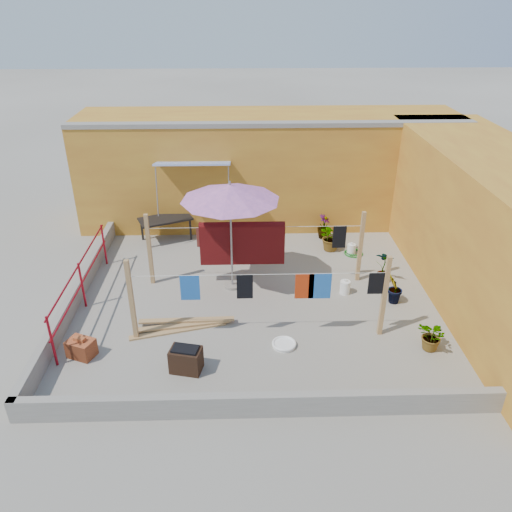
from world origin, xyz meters
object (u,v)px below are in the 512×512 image
(plant_back_a, at_px, (332,237))
(green_hose, at_px, (354,253))
(outdoor_table, at_px, (165,220))
(water_jug_a, at_px, (345,287))
(water_jug_b, at_px, (351,249))
(brick_stack, at_px, (81,348))
(white_basin, at_px, (284,344))
(brazier, at_px, (186,359))
(patio_umbrella, at_px, (230,193))

(plant_back_a, bearing_deg, green_hose, -25.54)
(outdoor_table, bearing_deg, water_jug_a, -33.64)
(water_jug_a, relative_size, water_jug_b, 1.05)
(brick_stack, xyz_separation_m, water_jug_b, (6.05, 4.07, -0.03))
(white_basin, xyz_separation_m, green_hose, (2.20, 3.92, -0.01))
(outdoor_table, relative_size, brick_stack, 2.68)
(brazier, bearing_deg, green_hose, 48.39)
(brick_stack, relative_size, white_basin, 1.21)
(brick_stack, relative_size, plant_back_a, 0.76)
(outdoor_table, relative_size, green_hose, 3.14)
(patio_umbrella, height_order, outdoor_table, patio_umbrella)
(water_jug_a, xyz_separation_m, green_hose, (0.62, 1.98, -0.13))
(white_basin, distance_m, plant_back_a, 4.51)
(water_jug_a, xyz_separation_m, plant_back_a, (0.04, 2.26, 0.23))
(water_jug_b, bearing_deg, plant_back_a, 147.82)
(water_jug_a, height_order, green_hose, water_jug_a)
(water_jug_a, distance_m, water_jug_b, 2.02)
(brazier, bearing_deg, water_jug_b, 48.73)
(outdoor_table, xyz_separation_m, plant_back_a, (4.58, -0.76, -0.21))
(brazier, xyz_separation_m, water_jug_b, (3.99, 4.55, -0.09))
(white_basin, bearing_deg, outdoor_table, 120.86)
(patio_umbrella, xyz_separation_m, brick_stack, (-2.88, -2.49, -2.20))
(patio_umbrella, height_order, brick_stack, patio_umbrella)
(patio_umbrella, distance_m, white_basin, 3.45)
(white_basin, xyz_separation_m, plant_back_a, (1.62, 4.20, 0.35))
(white_basin, height_order, plant_back_a, plant_back_a)
(water_jug_b, bearing_deg, outdoor_table, 168.07)
(white_basin, distance_m, water_jug_a, 2.50)
(brazier, xyz_separation_m, plant_back_a, (3.49, 4.86, 0.14))
(patio_umbrella, relative_size, outdoor_table, 1.67)
(water_jug_a, height_order, plant_back_a, plant_back_a)
(outdoor_table, bearing_deg, green_hose, -11.36)
(patio_umbrella, bearing_deg, brazier, -105.37)
(brazier, xyz_separation_m, green_hose, (4.07, 4.58, -0.21))
(brazier, height_order, water_jug_b, brazier)
(brick_stack, bearing_deg, water_jug_a, 21.05)
(brazier, distance_m, white_basin, 2.00)
(water_jug_a, bearing_deg, white_basin, -129.13)
(patio_umbrella, xyz_separation_m, water_jug_a, (2.63, -0.37, -2.22))
(green_hose, distance_m, plant_back_a, 0.73)
(patio_umbrella, bearing_deg, plant_back_a, 35.22)
(outdoor_table, height_order, brazier, outdoor_table)
(patio_umbrella, relative_size, water_jug_a, 7.17)
(brazier, relative_size, water_jug_a, 1.72)
(outdoor_table, relative_size, water_jug_a, 4.30)
(patio_umbrella, xyz_separation_m, plant_back_a, (2.67, 1.89, -1.99))
(outdoor_table, bearing_deg, white_basin, -59.14)
(white_basin, bearing_deg, water_jug_a, 50.87)
(patio_umbrella, bearing_deg, water_jug_a, -8.02)
(white_basin, height_order, water_jug_a, water_jug_a)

